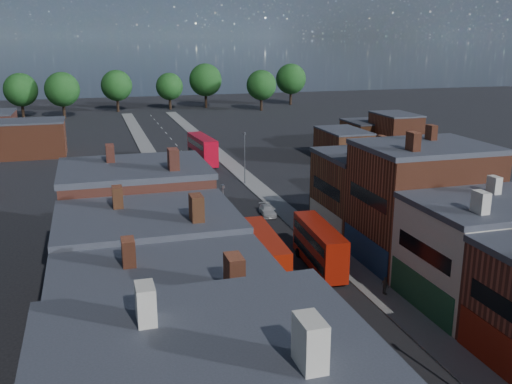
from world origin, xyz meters
TOP-DOWN VIEW (x-y plane):
  - pavement_west at (-6.50, 50.00)m, footprint 3.00×200.00m
  - pavement_east at (6.50, 50.00)m, footprint 3.00×200.00m
  - lamp_post_2 at (-5.20, 30.00)m, footprint 0.25×0.70m
  - lamp_post_3 at (5.20, 60.00)m, footprint 0.25×0.70m
  - bus_0 at (-2.70, 24.54)m, footprint 3.11×10.84m
  - bus_1 at (3.49, 25.92)m, footprint 3.05×10.30m
  - bus_2 at (1.83, 76.52)m, footprint 3.53×11.59m
  - car_2 at (-3.80, 34.36)m, footprint 2.12×4.57m
  - car_3 at (3.80, 43.85)m, footprint 2.04×4.31m
  - ped_1 at (-7.70, 18.71)m, footprint 1.03×0.72m
  - ped_3 at (6.70, 18.45)m, footprint 0.60×1.02m

SIDE VIEW (x-z plane):
  - pavement_west at x=-6.50m, z-range 0.00..0.12m
  - pavement_east at x=6.50m, z-range 0.00..0.12m
  - car_3 at x=3.80m, z-range 0.00..1.21m
  - car_2 at x=-3.80m, z-range 0.00..1.27m
  - ped_3 at x=6.70m, z-range 0.12..1.76m
  - ped_1 at x=-7.70m, z-range 0.12..2.04m
  - bus_1 at x=3.49m, z-range 0.17..4.57m
  - bus_0 at x=-2.70m, z-range 0.18..4.82m
  - bus_2 at x=1.83m, z-range 0.20..5.13m
  - lamp_post_2 at x=-5.20m, z-range 0.64..8.77m
  - lamp_post_3 at x=5.20m, z-range 0.64..8.77m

